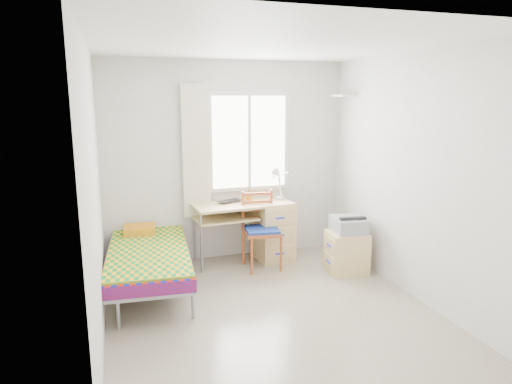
# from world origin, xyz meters

# --- Properties ---
(floor) EXTENTS (3.50, 3.50, 0.00)m
(floor) POSITION_xyz_m (0.00, 0.00, 0.00)
(floor) COLOR #BCAD93
(floor) RESTS_ON ground
(ceiling) EXTENTS (3.50, 3.50, 0.00)m
(ceiling) POSITION_xyz_m (0.00, 0.00, 2.60)
(ceiling) COLOR white
(ceiling) RESTS_ON wall_back
(wall_back) EXTENTS (3.20, 0.00, 3.20)m
(wall_back) POSITION_xyz_m (0.00, 1.75, 1.30)
(wall_back) COLOR silver
(wall_back) RESTS_ON ground
(wall_left) EXTENTS (0.00, 3.50, 3.50)m
(wall_left) POSITION_xyz_m (-1.60, 0.00, 1.30)
(wall_left) COLOR silver
(wall_left) RESTS_ON ground
(wall_right) EXTENTS (0.00, 3.50, 3.50)m
(wall_right) POSITION_xyz_m (1.60, 0.00, 1.30)
(wall_right) COLOR silver
(wall_right) RESTS_ON ground
(window) EXTENTS (1.10, 0.04, 1.30)m
(window) POSITION_xyz_m (0.30, 1.73, 1.55)
(window) COLOR white
(window) RESTS_ON wall_back
(curtain) EXTENTS (0.35, 0.05, 1.70)m
(curtain) POSITION_xyz_m (-0.42, 1.68, 1.45)
(curtain) COLOR beige
(curtain) RESTS_ON wall_back
(floating_shelf) EXTENTS (0.20, 0.32, 0.03)m
(floating_shelf) POSITION_xyz_m (1.49, 1.40, 2.15)
(floating_shelf) COLOR white
(floating_shelf) RESTS_ON wall_right
(bed) EXTENTS (1.02, 1.95, 0.82)m
(bed) POSITION_xyz_m (-1.12, 0.97, 0.40)
(bed) COLOR #92949A
(bed) RESTS_ON floor
(desk) EXTENTS (1.31, 0.68, 0.79)m
(desk) POSITION_xyz_m (0.47, 1.46, 0.43)
(desk) COLOR tan
(desk) RESTS_ON floor
(chair) EXTENTS (0.47, 0.47, 0.98)m
(chair) POSITION_xyz_m (0.30, 1.21, 0.55)
(chair) COLOR #994F1D
(chair) RESTS_ON floor
(cabinet) EXTENTS (0.51, 0.46, 0.51)m
(cabinet) POSITION_xyz_m (1.25, 0.72, 0.25)
(cabinet) COLOR #DAB86F
(cabinet) RESTS_ON floor
(printer) EXTENTS (0.42, 0.47, 0.19)m
(printer) POSITION_xyz_m (1.28, 0.76, 0.60)
(printer) COLOR #93969A
(printer) RESTS_ON cabinet
(laptop) EXTENTS (0.40, 0.34, 0.03)m
(laptop) POSITION_xyz_m (0.00, 1.51, 0.80)
(laptop) COLOR black
(laptop) RESTS_ON desk
(pen_cup) EXTENTS (0.09, 0.09, 0.11)m
(pen_cup) POSITION_xyz_m (0.26, 1.60, 0.84)
(pen_cup) COLOR orange
(pen_cup) RESTS_ON desk
(task_lamp) EXTENTS (0.24, 0.33, 0.45)m
(task_lamp) POSITION_xyz_m (0.60, 1.40, 1.08)
(task_lamp) COLOR white
(task_lamp) RESTS_ON desk
(book) EXTENTS (0.26, 0.29, 0.02)m
(book) POSITION_xyz_m (-0.05, 1.43, 0.59)
(book) COLOR gray
(book) RESTS_ON desk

